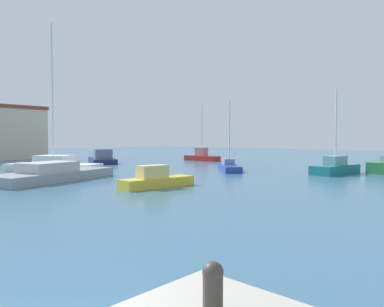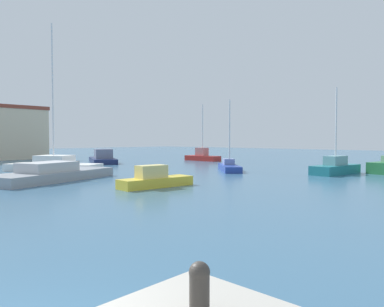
% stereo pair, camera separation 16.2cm
% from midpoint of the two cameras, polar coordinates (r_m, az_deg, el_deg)
% --- Properties ---
extents(water, '(160.00, 160.00, 0.00)m').
position_cam_midpoint_polar(water, '(29.51, -13.10, -3.24)').
color(water, '#38607F').
rests_on(water, ground).
extents(mooring_bollard, '(0.23, 0.23, 0.55)m').
position_cam_midpoint_polar(mooring_bollard, '(4.09, 2.39, -20.04)').
color(mooring_bollard, '#38332D').
rests_on(mooring_bollard, pier_quay).
extents(sailboat_teal_mid_harbor, '(5.27, 2.26, 6.94)m').
position_cam_midpoint_polar(sailboat_teal_mid_harbor, '(31.27, 21.85, -2.04)').
color(sailboat_teal_mid_harbor, '#1E707A').
rests_on(sailboat_teal_mid_harbor, water).
extents(sailboat_white_outer_mooring, '(6.57, 8.35, 12.84)m').
position_cam_midpoint_polar(sailboat_white_outer_mooring, '(33.85, -20.85, -1.69)').
color(sailboat_white_outer_mooring, white).
rests_on(sailboat_white_outer_mooring, water).
extents(motorboat_navy_far_left, '(5.79, 8.13, 1.66)m').
position_cam_midpoint_polar(motorboat_navy_far_left, '(43.93, -13.82, -0.71)').
color(motorboat_navy_far_left, '#19234C').
rests_on(motorboat_navy_far_left, water).
extents(motorboat_yellow_distant_east, '(4.73, 1.78, 1.30)m').
position_cam_midpoint_polar(motorboat_yellow_distant_east, '(21.28, -5.67, -4.11)').
color(motorboat_yellow_distant_east, gold).
rests_on(motorboat_yellow_distant_east, water).
extents(motorboat_grey_far_right, '(9.40, 5.61, 1.28)m').
position_cam_midpoint_polar(motorboat_grey_far_right, '(26.20, -21.03, -3.01)').
color(motorboat_grey_far_right, gray).
rests_on(motorboat_grey_far_right, water).
extents(sailboat_blue_inner_mooring, '(4.64, 4.72, 6.29)m').
position_cam_midpoint_polar(sailboat_blue_inner_mooring, '(32.24, 6.05, -2.02)').
color(sailboat_blue_inner_mooring, '#233D93').
rests_on(sailboat_blue_inner_mooring, water).
extents(sailboat_red_distant_north, '(1.65, 4.98, 7.31)m').
position_cam_midpoint_polar(sailboat_red_distant_north, '(47.14, 1.74, -0.44)').
color(sailboat_red_distant_north, '#B22823').
rests_on(sailboat_red_distant_north, water).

